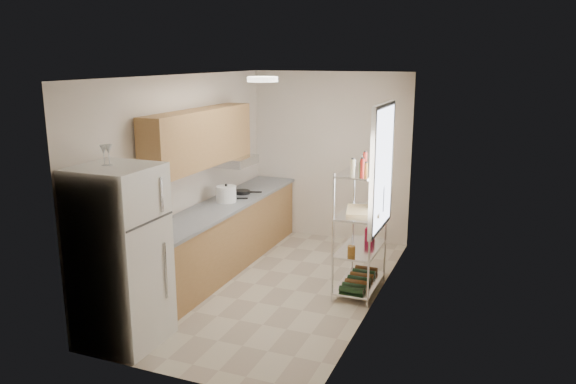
% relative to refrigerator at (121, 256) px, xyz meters
% --- Properties ---
extents(room, '(2.52, 4.42, 2.62)m').
position_rel_refrigerator_xyz_m(room, '(0.87, 1.80, 0.40)').
color(room, beige).
rests_on(room, ground).
extents(counter_run, '(0.63, 3.51, 0.90)m').
position_rel_refrigerator_xyz_m(counter_run, '(-0.05, 2.24, -0.45)').
color(counter_run, '#A57846').
rests_on(counter_run, ground).
extents(upper_cabinets, '(0.33, 2.20, 0.72)m').
position_rel_refrigerator_xyz_m(upper_cabinets, '(-0.18, 1.90, 0.91)').
color(upper_cabinets, '#A57846').
rests_on(upper_cabinets, room).
extents(range_hood, '(0.50, 0.60, 0.12)m').
position_rel_refrigerator_xyz_m(range_hood, '(-0.13, 2.70, 0.49)').
color(range_hood, '#B7BABC').
rests_on(range_hood, room).
extents(window, '(0.06, 1.00, 1.46)m').
position_rel_refrigerator_xyz_m(window, '(2.10, 2.15, 0.65)').
color(window, white).
rests_on(window, room).
extents(bakers_rack, '(0.45, 0.90, 1.73)m').
position_rel_refrigerator_xyz_m(bakers_rack, '(1.88, 2.09, 0.20)').
color(bakers_rack, silver).
rests_on(bakers_rack, ground).
extents(ceiling_dome, '(0.34, 0.34, 0.05)m').
position_rel_refrigerator_xyz_m(ceiling_dome, '(0.87, 1.50, 1.67)').
color(ceiling_dome, white).
rests_on(ceiling_dome, room).
extents(refrigerator, '(0.74, 0.74, 1.81)m').
position_rel_refrigerator_xyz_m(refrigerator, '(0.00, 0.00, 0.00)').
color(refrigerator, white).
rests_on(refrigerator, ground).
extents(wine_glass_a, '(0.07, 0.07, 0.20)m').
position_rel_refrigerator_xyz_m(wine_glass_a, '(-0.09, -0.02, 1.00)').
color(wine_glass_a, silver).
rests_on(wine_glass_a, refrigerator).
extents(wine_glass_b, '(0.07, 0.07, 0.20)m').
position_rel_refrigerator_xyz_m(wine_glass_b, '(-0.05, 0.00, 1.00)').
color(wine_glass_b, silver).
rests_on(wine_glass_b, refrigerator).
extents(rice_cooker, '(0.27, 0.27, 0.22)m').
position_rel_refrigerator_xyz_m(rice_cooker, '(-0.04, 2.29, 0.11)').
color(rice_cooker, white).
rests_on(rice_cooker, counter_run).
extents(frying_pan_large, '(0.31, 0.31, 0.04)m').
position_rel_refrigerator_xyz_m(frying_pan_large, '(-0.07, 2.37, 0.02)').
color(frying_pan_large, black).
rests_on(frying_pan_large, counter_run).
extents(frying_pan_small, '(0.29, 0.29, 0.05)m').
position_rel_refrigerator_xyz_m(frying_pan_small, '(-0.05, 2.79, 0.02)').
color(frying_pan_small, black).
rests_on(frying_pan_small, counter_run).
extents(cutting_board, '(0.48, 0.57, 0.03)m').
position_rel_refrigerator_xyz_m(cutting_board, '(1.90, 2.08, 0.12)').
color(cutting_board, tan).
rests_on(cutting_board, bakers_rack).
extents(espresso_machine, '(0.21, 0.29, 0.31)m').
position_rel_refrigerator_xyz_m(espresso_machine, '(2.02, 2.30, 0.26)').
color(espresso_machine, black).
rests_on(espresso_machine, bakers_rack).
extents(storage_bag, '(0.10, 0.14, 0.16)m').
position_rel_refrigerator_xyz_m(storage_bag, '(1.91, 2.42, -0.26)').
color(storage_bag, '#B31634').
rests_on(storage_bag, bakers_rack).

